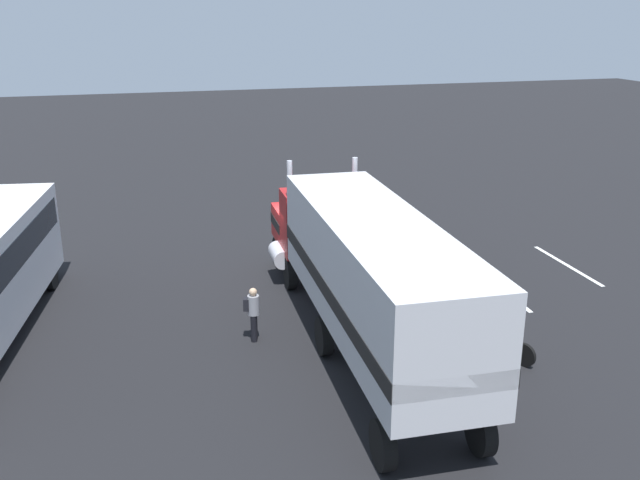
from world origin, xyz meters
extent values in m
plane|color=black|center=(0.00, 0.00, 0.00)|extent=(120.00, 120.00, 0.00)
cube|color=silver|center=(-3.11, -3.50, 0.01)|extent=(4.40, 0.17, 0.01)
cube|color=silver|center=(-3.35, -6.21, 0.01)|extent=(4.40, 0.37, 0.01)
cube|color=silver|center=(-2.10, -9.75, 0.01)|extent=(4.40, 0.25, 0.01)
cube|color=#B21919|center=(0.47, -0.41, 1.70)|extent=(1.91, 2.58, 1.20)
cube|color=#B21919|center=(-1.13, -0.34, 2.20)|extent=(1.51, 2.56, 2.20)
cube|color=silver|center=(1.41, -0.45, 1.70)|extent=(0.17, 2.10, 1.08)
cube|color=black|center=(0.47, -0.41, 1.76)|extent=(1.91, 2.62, 0.36)
cylinder|color=silver|center=(-1.63, 0.78, 2.80)|extent=(0.18, 0.18, 3.40)
cylinder|color=silver|center=(-1.73, -1.41, 2.80)|extent=(0.18, 0.18, 3.40)
cube|color=silver|center=(-7.47, -0.06, 2.75)|extent=(10.61, 3.06, 2.80)
cube|color=black|center=(-7.47, -0.06, 2.33)|extent=(10.61, 3.10, 0.44)
cylinder|color=silver|center=(-0.65, 0.94, 0.95)|extent=(1.33, 0.70, 0.64)
cylinder|color=black|center=(0.82, 0.67, 0.55)|extent=(1.11, 0.35, 1.10)
cylinder|color=black|center=(0.72, -1.52, 0.55)|extent=(1.11, 0.35, 1.10)
cylinder|color=black|center=(-1.48, 0.78, 0.55)|extent=(1.11, 0.35, 1.10)
cylinder|color=black|center=(-1.58, -1.42, 0.55)|extent=(1.11, 0.35, 1.10)
cylinder|color=black|center=(-6.43, 1.00, 0.55)|extent=(1.11, 0.35, 1.10)
cylinder|color=black|center=(-6.52, -1.20, 0.55)|extent=(1.11, 0.35, 1.10)
cylinder|color=black|center=(-11.67, 1.23, 0.55)|extent=(1.11, 0.35, 1.10)
cylinder|color=black|center=(-11.77, -0.97, 0.55)|extent=(1.11, 0.35, 1.10)
cylinder|color=black|center=(-5.00, 2.69, 0.41)|extent=(0.18, 0.18, 0.82)
cylinder|color=black|center=(-5.14, 2.73, 0.41)|extent=(0.18, 0.18, 0.82)
cylinder|color=gray|center=(-5.07, 2.71, 1.11)|extent=(0.34, 0.34, 0.58)
sphere|color=tan|center=(-5.07, 2.71, 1.51)|extent=(0.23, 0.23, 0.23)
cube|color=black|center=(-5.01, 2.90, 1.14)|extent=(0.29, 0.23, 0.36)
cylinder|color=black|center=(0.71, 8.68, 0.50)|extent=(1.03, 0.43, 1.00)
cylinder|color=black|center=(-7.28, -3.33, 0.33)|extent=(0.63, 0.39, 0.66)
cylinder|color=black|center=(-8.57, -3.99, 0.33)|extent=(0.63, 0.39, 0.66)
cube|color=gold|center=(-7.93, -3.66, 0.61)|extent=(1.09, 0.71, 0.36)
cylinder|color=silver|center=(-7.37, -3.38, 0.78)|extent=(0.28, 0.19, 0.69)
camera|label=1|loc=(-23.37, 5.90, 9.20)|focal=39.45mm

